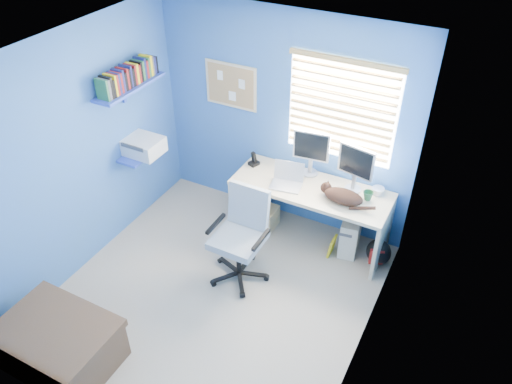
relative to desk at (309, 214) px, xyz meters
The scene contains 23 objects.
floor 1.40m from the desk, 112.15° to the right, with size 3.00×3.20×0.00m, color #AB9F8A.
ceiling 2.52m from the desk, 112.15° to the right, with size 3.00×3.20×0.00m, color white.
wall_back 1.07m from the desk, 145.96° to the left, with size 3.00×0.01×2.50m, color #3A6FAF.
wall_front 3.03m from the desk, 100.14° to the right, with size 3.00×0.01×2.50m, color #3A6FAF.
wall_left 2.53m from the desk, 148.03° to the right, with size 0.01×3.20×2.50m, color #3A6FAF.
wall_right 1.82m from the desk, 51.75° to the right, with size 0.01×3.20×2.50m, color #3A6FAF.
desk is the anchor object (origin of this frame).
laptop 0.55m from the desk, 157.98° to the right, with size 0.33×0.26×0.22m, color silver.
monitor_left 0.69m from the desk, 116.24° to the left, with size 0.40×0.12×0.54m, color silver.
monitor_right 0.78m from the desk, 21.72° to the left, with size 0.40×0.12×0.54m, color silver.
phone 0.89m from the desk, behind, with size 0.09×0.11×0.17m, color black.
mug 0.74m from the desk, ahead, with size 0.10×0.09×0.10m, color #266135.
cd_spindle 0.81m from the desk, 18.51° to the left, with size 0.13×0.13×0.07m, color silver.
cat 0.60m from the desk, 13.56° to the right, with size 0.41×0.22×0.15m, color black.
tower_pc 0.51m from the desk, ahead, with size 0.19×0.44×0.45m, color beige.
drawer_boxes 0.63m from the desk, behind, with size 0.35×0.28×0.27m, color #CDB480.
yellow_book 0.44m from the desk, 19.16° to the right, with size 0.03×0.17×0.24m, color yellow.
backpack 0.86m from the desk, ahead, with size 0.27×0.21×0.32m, color black.
bed_corner 2.85m from the desk, 117.18° to the right, with size 0.95×0.68×0.46m, color brown.
office_chair 0.94m from the desk, 116.37° to the right, with size 0.60×0.60×1.02m.
window_blinds 1.23m from the desk, 66.04° to the left, with size 1.15×0.05×1.10m.
corkboard 1.69m from the desk, 164.35° to the left, with size 0.64×0.02×0.52m.
wall_shelves 2.20m from the desk, 164.84° to the right, with size 0.42×0.90×1.05m.
Camera 1 is at (1.99, -2.90, 3.89)m, focal length 35.00 mm.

